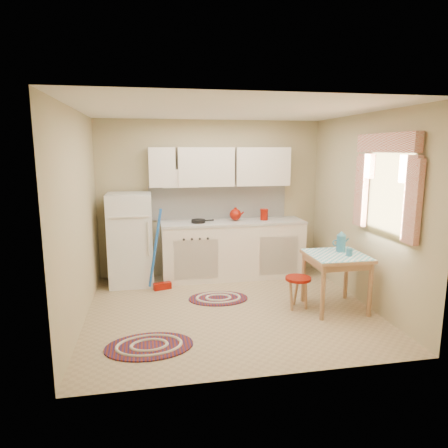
{
  "coord_description": "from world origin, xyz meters",
  "views": [
    {
      "loc": [
        -0.97,
        -4.8,
        2.05
      ],
      "look_at": [
        -0.03,
        0.25,
        1.08
      ],
      "focal_mm": 32.0,
      "sensor_mm": 36.0,
      "label": 1
    }
  ],
  "objects": [
    {
      "name": "rug_center",
      "position": [
        -0.09,
        0.36,
        0.01
      ],
      "size": [
        0.86,
        0.61,
        0.02
      ],
      "primitive_type": null,
      "rotation": [
        0.0,
        0.0,
        -0.08
      ],
      "color": "maroon",
      "rests_on": "ground"
    },
    {
      "name": "base_cabinets",
      "position": [
        0.31,
        1.3,
        0.44
      ],
      "size": [
        2.25,
        0.6,
        0.88
      ],
      "primitive_type": "cube",
      "color": "white",
      "rests_on": "ground"
    },
    {
      "name": "table",
      "position": [
        1.34,
        -0.23,
        0.36
      ],
      "size": [
        0.72,
        0.72,
        0.72
      ],
      "primitive_type": "cube",
      "color": "tan",
      "rests_on": "ground"
    },
    {
      "name": "frying_pan",
      "position": [
        -0.25,
        1.25,
        0.94
      ],
      "size": [
        0.25,
        0.25,
        0.05
      ],
      "primitive_type": "cylinder",
      "rotation": [
        0.0,
        0.0,
        0.14
      ],
      "color": "black",
      "rests_on": "countertop"
    },
    {
      "name": "broom",
      "position": [
        -0.84,
        0.9,
        0.6
      ],
      "size": [
        0.3,
        0.19,
        1.2
      ],
      "primitive_type": null,
      "rotation": [
        0.0,
        0.0,
        0.27
      ],
      "color": "blue",
      "rests_on": "ground"
    },
    {
      "name": "mug",
      "position": [
        1.46,
        -0.33,
        0.77
      ],
      "size": [
        0.09,
        0.09,
        0.1
      ],
      "primitive_type": "cylinder",
      "rotation": [
        0.0,
        0.0,
        0.15
      ],
      "color": "#2B6883",
      "rests_on": "table"
    },
    {
      "name": "red_kettle",
      "position": [
        0.35,
        1.3,
        1.02
      ],
      "size": [
        0.26,
        0.24,
        0.21
      ],
      "primitive_type": null,
      "rotation": [
        0.0,
        0.0,
        0.35
      ],
      "color": "maroon",
      "rests_on": "countertop"
    },
    {
      "name": "red_canister",
      "position": [
        0.82,
        1.3,
        1.0
      ],
      "size": [
        0.12,
        0.12,
        0.16
      ],
      "primitive_type": "cylinder",
      "rotation": [
        0.0,
        0.0,
        -0.04
      ],
      "color": "maroon",
      "rests_on": "countertop"
    },
    {
      "name": "fridge",
      "position": [
        -1.28,
        1.25,
        0.7
      ],
      "size": [
        0.65,
        0.6,
        1.4
      ],
      "primitive_type": "cube",
      "color": "white",
      "rests_on": "ground"
    },
    {
      "name": "room_shell",
      "position": [
        0.16,
        0.24,
        1.6
      ],
      "size": [
        3.64,
        3.6,
        2.52
      ],
      "color": "tan",
      "rests_on": "ground"
    },
    {
      "name": "stool",
      "position": [
        0.87,
        -0.14,
        0.21
      ],
      "size": [
        0.38,
        0.38,
        0.42
      ],
      "primitive_type": "cylinder",
      "rotation": [
        0.0,
        0.0,
        -0.18
      ],
      "color": "maroon",
      "rests_on": "ground"
    },
    {
      "name": "countertop",
      "position": [
        0.31,
        1.3,
        0.9
      ],
      "size": [
        2.27,
        0.62,
        0.04
      ],
      "primitive_type": "cube",
      "color": "#BBB8B1",
      "rests_on": "base_cabinets"
    },
    {
      "name": "coffee_pot",
      "position": [
        1.45,
        -0.11,
        0.87
      ],
      "size": [
        0.18,
        0.17,
        0.29
      ],
      "primitive_type": null,
      "rotation": [
        0.0,
        0.0,
        -0.34
      ],
      "color": "#2B6883",
      "rests_on": "table"
    },
    {
      "name": "rug_left",
      "position": [
        -1.03,
        -0.84,
        0.01
      ],
      "size": [
        0.94,
        0.63,
        0.02
      ],
      "primitive_type": null,
      "rotation": [
        0.0,
        0.0,
        0.02
      ],
      "color": "maroon",
      "rests_on": "ground"
    }
  ]
}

